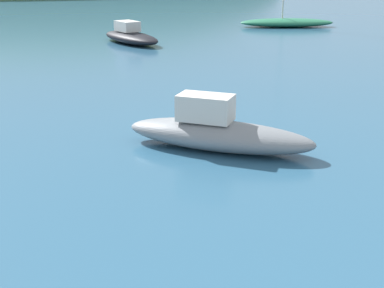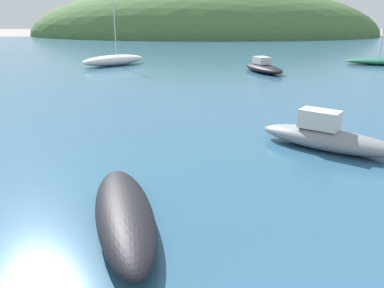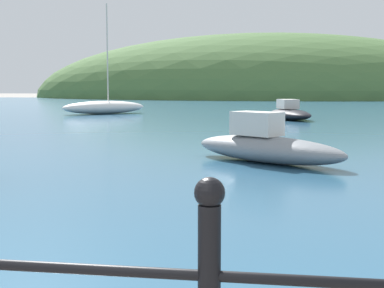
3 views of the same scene
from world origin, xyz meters
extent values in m
cube|color=#2D5B7A|center=(0.00, 32.00, 0.05)|extent=(80.00, 60.00, 0.10)
ellipsoid|color=black|center=(2.07, 22.94, 0.33)|extent=(2.37, 3.86, 0.45)
cube|color=silver|center=(1.98, 23.20, 0.76)|extent=(0.98, 1.19, 0.41)
ellipsoid|color=#287551|center=(10.67, 26.45, 0.31)|extent=(4.93, 2.61, 0.42)
ellipsoid|color=gray|center=(1.23, 9.67, 0.35)|extent=(3.27, 2.77, 0.50)
cube|color=silver|center=(1.03, 9.82, 0.83)|extent=(1.07, 0.98, 0.45)
camera|label=1|loc=(-1.71, 1.31, 3.21)|focal=50.00mm
camera|label=2|loc=(-2.11, 0.95, 3.24)|focal=35.00mm
camera|label=3|loc=(1.32, -0.49, 1.55)|focal=50.00mm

